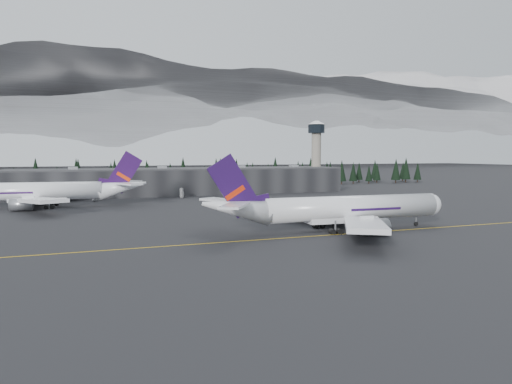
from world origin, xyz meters
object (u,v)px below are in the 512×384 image
object	(u,v)px
terminal	(183,181)
jet_parked	(47,191)
control_tower	(316,147)
gse_vehicle_b	(182,196)
gse_vehicle_a	(95,199)
jet_main	(332,209)

from	to	relation	value
terminal	jet_parked	size ratio (longest dim) A/B	2.27
terminal	control_tower	distance (m)	76.98
gse_vehicle_b	control_tower	bearing A→B (deg)	75.06
terminal	gse_vehicle_a	xyz separation A→B (m)	(-41.07, -23.87, -5.50)
control_tower	gse_vehicle_a	distance (m)	121.26
control_tower	jet_parked	bearing A→B (deg)	-161.66
jet_main	jet_parked	world-z (taller)	jet_parked
terminal	jet_parked	xyz separation A→B (m)	(-57.84, -41.04, -0.45)
terminal	jet_main	world-z (taller)	jet_main
control_tower	jet_parked	world-z (taller)	control_tower
jet_parked	gse_vehicle_b	bearing A→B (deg)	-155.76
control_tower	jet_parked	xyz separation A→B (m)	(-132.84, -44.04, -17.56)
jet_main	gse_vehicle_b	size ratio (longest dim) A/B	14.46
control_tower	gse_vehicle_b	xyz separation A→B (m)	(-79.79, -25.81, -22.62)
jet_main	gse_vehicle_a	distance (m)	112.50
gse_vehicle_b	gse_vehicle_a	bearing A→B (deg)	-121.21
jet_parked	gse_vehicle_a	world-z (taller)	jet_parked
jet_parked	gse_vehicle_b	world-z (taller)	jet_parked
terminal	gse_vehicle_b	world-z (taller)	terminal
control_tower	gse_vehicle_b	size ratio (longest dim) A/B	8.18
terminal	control_tower	bearing A→B (deg)	2.29
control_tower	gse_vehicle_b	world-z (taller)	control_tower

